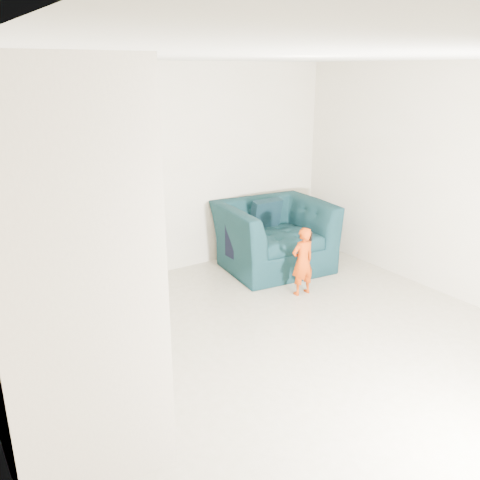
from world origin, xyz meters
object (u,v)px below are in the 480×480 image
armchair (274,236)px  staircase (50,301)px  side_table (321,232)px  toddler (303,261)px

armchair → staircase: size_ratio=0.39×
armchair → staircase: staircase is taller
side_table → armchair: bearing=-172.3°
toddler → side_table: (1.22, 1.02, -0.12)m
toddler → armchair: bearing=-103.7°
toddler → staircase: (-3.03, -0.63, 0.52)m
toddler → staircase: 3.14m
side_table → staircase: bearing=-158.8°
armchair → staircase: bearing=-148.6°
armchair → side_table: bearing=14.2°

